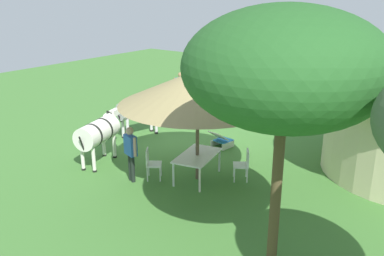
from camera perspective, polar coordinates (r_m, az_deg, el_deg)
ground_plane at (r=14.18m, az=-0.33°, el=-2.72°), size 36.00×36.00×0.00m
shade_umbrella at (r=11.02m, az=0.79°, el=5.71°), size 4.32×4.32×3.17m
patio_dining_table at (r=11.65m, az=0.74°, el=-4.09°), size 1.72×1.21×0.74m
patio_chair_west_end at (r=11.73m, az=7.21°, el=-4.83°), size 0.60×0.59×0.90m
patio_chair_near_hut at (r=11.76m, az=-5.71°, el=-4.71°), size 0.60×0.60×0.90m
guest_beside_umbrella at (r=11.52m, az=-8.52°, el=-2.93°), size 0.32×0.56×1.61m
standing_watcher at (r=18.28m, az=-1.58°, el=5.62°), size 0.47×0.50×1.74m
striped_lounge_chair at (r=14.16m, az=4.10°, el=-1.69°), size 0.88×0.65×0.63m
zebra_nearest_camera at (r=15.16m, az=-7.17°, el=2.65°), size 2.23×1.02×1.57m
zebra_by_umbrella at (r=12.90m, az=-12.87°, el=-0.57°), size 2.17×1.11×1.56m
acacia_tree_right_background at (r=7.14m, az=12.81°, el=8.11°), size 3.53×3.53×4.99m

